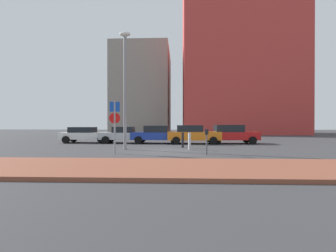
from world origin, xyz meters
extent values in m
plane|color=#38383A|center=(0.00, 0.00, 0.00)|extent=(120.00, 120.00, 0.00)
cube|color=brown|center=(0.00, -6.31, 0.07)|extent=(40.00, 4.12, 0.14)
cube|color=white|center=(-7.30, 6.64, 0.61)|extent=(4.47, 1.95, 0.58)
cube|color=black|center=(-7.66, 6.63, 1.14)|extent=(2.16, 1.71, 0.47)
cylinder|color=black|center=(-5.84, 7.59, 0.32)|extent=(0.65, 0.25, 0.64)
cylinder|color=black|center=(-5.77, 5.82, 0.32)|extent=(0.65, 0.25, 0.64)
cylinder|color=black|center=(-8.83, 7.46, 0.32)|extent=(0.65, 0.25, 0.64)
cylinder|color=black|center=(-8.76, 5.70, 0.32)|extent=(0.65, 0.25, 0.64)
cube|color=#B7BABF|center=(-3.95, 6.40, 0.62)|extent=(4.04, 1.72, 0.60)
cube|color=black|center=(-4.00, 6.40, 1.16)|extent=(1.71, 1.57, 0.49)
cylinder|color=black|center=(-2.58, 7.26, 0.32)|extent=(0.64, 0.22, 0.64)
cylinder|color=black|center=(-2.58, 5.56, 0.32)|extent=(0.64, 0.22, 0.64)
cylinder|color=black|center=(-5.33, 7.25, 0.32)|extent=(0.64, 0.22, 0.64)
cylinder|color=black|center=(-5.32, 5.55, 0.32)|extent=(0.64, 0.22, 0.64)
cube|color=#1E389E|center=(-1.04, 6.27, 0.63)|extent=(4.43, 1.89, 0.62)
cube|color=black|center=(-1.13, 6.27, 1.22)|extent=(2.04, 1.68, 0.56)
cylinder|color=black|center=(0.47, 7.10, 0.32)|extent=(0.65, 0.24, 0.64)
cylinder|color=black|center=(0.42, 5.34, 0.32)|extent=(0.65, 0.24, 0.64)
cylinder|color=black|center=(-2.50, 7.19, 0.32)|extent=(0.65, 0.24, 0.64)
cylinder|color=black|center=(-2.56, 5.43, 0.32)|extent=(0.65, 0.24, 0.64)
cube|color=orange|center=(2.02, 5.95, 0.66)|extent=(4.40, 1.91, 0.68)
cube|color=black|center=(1.66, 5.95, 1.27)|extent=(2.12, 1.72, 0.54)
cylinder|color=black|center=(3.49, 6.90, 0.32)|extent=(0.64, 0.23, 0.64)
cylinder|color=black|center=(3.52, 5.06, 0.32)|extent=(0.64, 0.23, 0.64)
cylinder|color=black|center=(0.52, 6.85, 0.32)|extent=(0.64, 0.23, 0.64)
cylinder|color=black|center=(0.55, 5.01, 0.32)|extent=(0.64, 0.23, 0.64)
cube|color=red|center=(5.25, 6.27, 0.65)|extent=(4.30, 1.91, 0.66)
cube|color=black|center=(4.96, 6.26, 1.27)|extent=(2.35, 1.69, 0.59)
cylinder|color=black|center=(6.66, 7.20, 0.32)|extent=(0.65, 0.25, 0.64)
cylinder|color=black|center=(6.73, 5.46, 0.32)|extent=(0.65, 0.25, 0.64)
cylinder|color=black|center=(3.78, 7.09, 0.32)|extent=(0.65, 0.25, 0.64)
cylinder|color=black|center=(3.85, 5.34, 0.32)|extent=(0.65, 0.25, 0.64)
cylinder|color=gray|center=(-2.77, -1.49, 1.45)|extent=(0.10, 0.10, 2.90)
cube|color=#1447B7|center=(-2.77, -1.49, 2.59)|extent=(0.55, 0.12, 0.55)
cylinder|color=red|center=(-2.77, -1.49, 1.97)|extent=(0.60, 0.12, 0.60)
cylinder|color=#4C4C51|center=(2.23, -1.93, 0.55)|extent=(0.08, 0.08, 1.09)
cube|color=black|center=(2.23, -1.93, 1.23)|extent=(0.18, 0.14, 0.28)
cylinder|color=gray|center=(-2.67, 0.76, 3.61)|extent=(0.20, 0.20, 7.23)
ellipsoid|color=silver|center=(-2.67, 0.76, 7.38)|extent=(0.70, 0.36, 0.30)
cylinder|color=#B7B7BC|center=(1.45, 0.79, 0.55)|extent=(0.18, 0.18, 1.09)
cylinder|color=black|center=(1.03, 2.29, 0.53)|extent=(0.16, 0.16, 1.06)
cube|color=#BF3833|center=(10.99, 29.67, 15.11)|extent=(18.92, 14.35, 30.22)
cube|color=gray|center=(-6.23, 35.22, 8.04)|extent=(10.23, 15.90, 16.09)
camera|label=1|loc=(0.78, -15.40, 1.64)|focal=27.29mm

